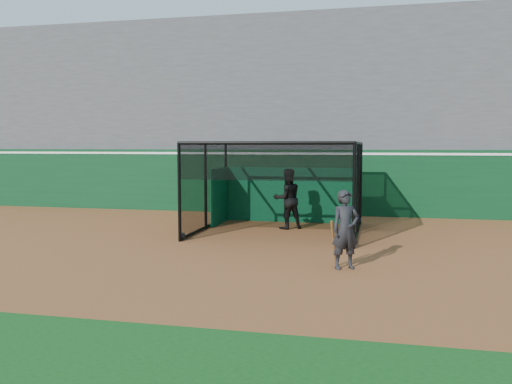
# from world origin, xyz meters

# --- Properties ---
(ground) EXTENTS (120.00, 120.00, 0.00)m
(ground) POSITION_xyz_m (0.00, 0.00, 0.00)
(ground) COLOR brown
(ground) RESTS_ON ground
(outfield_wall) EXTENTS (50.00, 0.50, 2.50)m
(outfield_wall) POSITION_xyz_m (0.00, 8.50, 1.29)
(outfield_wall) COLOR #0A3718
(outfield_wall) RESTS_ON ground
(grandstand) EXTENTS (50.00, 7.85, 8.95)m
(grandstand) POSITION_xyz_m (0.00, 12.27, 4.48)
(grandstand) COLOR #4C4C4F
(grandstand) RESTS_ON ground
(batting_cage) EXTENTS (4.86, 4.70, 2.74)m
(batting_cage) POSITION_xyz_m (1.13, 4.01, 1.36)
(batting_cage) COLOR black
(batting_cage) RESTS_ON ground
(batter) EXTENTS (1.18, 1.12, 1.93)m
(batter) POSITION_xyz_m (1.28, 4.63, 0.96)
(batter) COLOR black
(batter) RESTS_ON ground
(on_deck_player) EXTENTS (0.75, 0.66, 1.72)m
(on_deck_player) POSITION_xyz_m (3.45, -0.64, 0.86)
(on_deck_player) COLOR black
(on_deck_player) RESTS_ON ground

